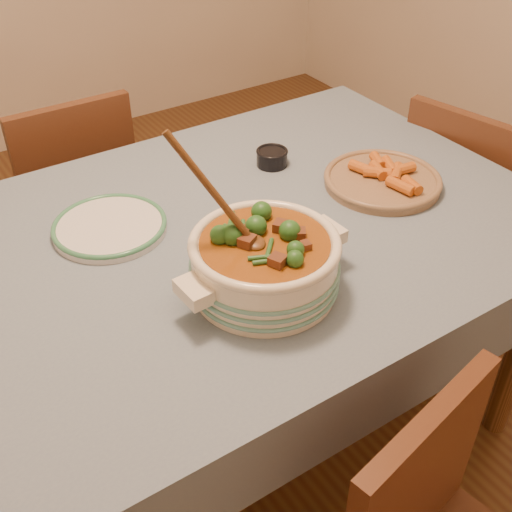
% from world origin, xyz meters
% --- Properties ---
extents(floor, '(4.50, 4.50, 0.00)m').
position_xyz_m(floor, '(0.00, 0.00, 0.00)').
color(floor, '#4B2915').
rests_on(floor, ground).
extents(dining_table, '(1.68, 1.08, 0.76)m').
position_xyz_m(dining_table, '(0.00, 0.00, 0.66)').
color(dining_table, brown).
rests_on(dining_table, floor).
extents(stew_casserole, '(0.40, 0.32, 0.37)m').
position_xyz_m(stew_casserole, '(-0.01, -0.23, 0.83)').
color(stew_casserole, '#EEE2C7').
rests_on(stew_casserole, dining_table).
extents(white_plate, '(0.32, 0.32, 0.02)m').
position_xyz_m(white_plate, '(-0.20, 0.15, 0.77)').
color(white_plate, silver).
rests_on(white_plate, dining_table).
extents(condiment_bowl, '(0.09, 0.09, 0.05)m').
position_xyz_m(condiment_bowl, '(0.31, 0.21, 0.78)').
color(condiment_bowl, black).
rests_on(condiment_bowl, dining_table).
extents(fried_plate, '(0.35, 0.35, 0.05)m').
position_xyz_m(fried_plate, '(0.49, -0.05, 0.78)').
color(fried_plate, '#967353').
rests_on(fried_plate, dining_table).
extents(chair_far, '(0.39, 0.39, 0.84)m').
position_xyz_m(chair_far, '(-0.08, 0.83, 0.47)').
color(chair_far, '#5B321B').
rests_on(chair_far, floor).
extents(chair_right, '(0.46, 0.46, 0.84)m').
position_xyz_m(chair_right, '(0.98, 0.04, 0.47)').
color(chair_right, '#5B321B').
rests_on(chair_right, floor).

